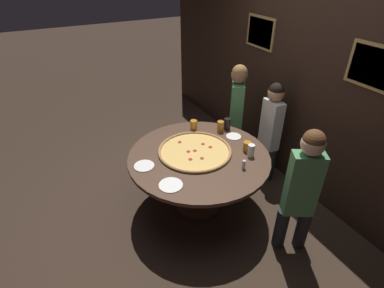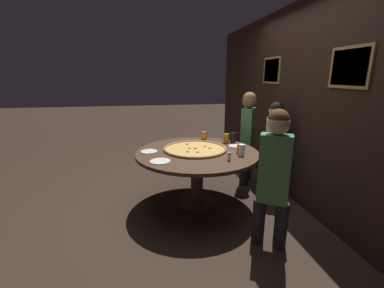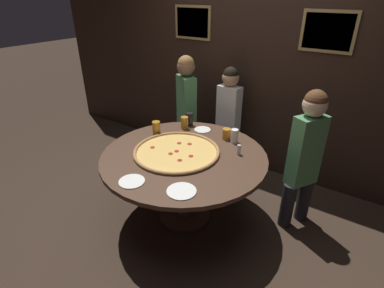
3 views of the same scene
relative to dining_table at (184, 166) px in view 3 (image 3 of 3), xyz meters
name	(u,v)px [view 3 (image 3 of 3)]	position (x,y,z in m)	size (l,w,h in m)	color
ground_plane	(185,215)	(0.00, 0.00, -0.61)	(24.00, 24.00, 0.00)	#38281E
back_wall	(250,66)	(0.00, 1.38, 0.70)	(6.40, 0.08, 2.60)	black
dining_table	(184,166)	(0.00, 0.00, 0.00)	(1.56, 1.56, 0.74)	#4C3323
giant_pizza	(177,151)	(-0.08, -0.01, 0.15)	(0.82, 0.82, 0.03)	#EAB75B
drink_cup_near_left	(234,136)	(0.28, 0.49, 0.20)	(0.07, 0.07, 0.14)	white
drink_cup_centre_back	(227,134)	(0.18, 0.51, 0.19)	(0.09, 0.09, 0.11)	#BC7A23
drink_cup_front_edge	(185,123)	(-0.34, 0.49, 0.20)	(0.08, 0.08, 0.13)	#BC7A23
drink_cup_far_left	(189,119)	(-0.34, 0.59, 0.21)	(0.08, 0.08, 0.15)	black
drink_cup_beside_pizza	(156,128)	(-0.50, 0.20, 0.20)	(0.08, 0.08, 0.14)	#BC7A23
white_plate_right_side	(132,181)	(-0.09, -0.60, 0.14)	(0.21, 0.21, 0.01)	white
white_plate_beside_cup	(202,130)	(-0.15, 0.56, 0.14)	(0.18, 0.18, 0.01)	white
white_plate_far_back	(181,191)	(0.32, -0.49, 0.14)	(0.23, 0.23, 0.01)	white
condiment_shaker	(239,150)	(0.43, 0.29, 0.18)	(0.04, 0.04, 0.10)	silver
diner_side_left	(228,114)	(-0.11, 1.10, 0.15)	(0.34, 0.20, 1.33)	#232328
diner_far_right	(186,106)	(-0.62, 0.92, 0.21)	(0.37, 0.31, 1.44)	#232328
diner_centre_back	(305,154)	(0.96, 0.56, 0.18)	(0.28, 0.36, 1.39)	#232328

